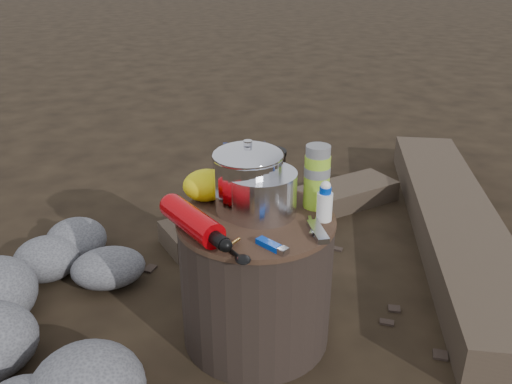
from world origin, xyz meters
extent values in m
plane|color=black|center=(0.00, 0.00, 0.00)|extent=(60.00, 60.00, 0.00)
cylinder|color=black|center=(0.00, 0.00, 0.20)|extent=(0.44, 0.44, 0.40)
cube|color=#403328|center=(0.92, 0.40, 0.07)|extent=(0.89, 1.72, 0.15)
cube|color=#403328|center=(0.31, 0.71, 0.05)|extent=(1.13, 0.53, 0.09)
cylinder|color=silver|center=(0.02, 0.03, 0.46)|extent=(0.20, 0.20, 0.12)
cylinder|color=silver|center=(-0.01, 0.06, 0.50)|extent=(0.19, 0.19, 0.19)
cylinder|color=#9CD12E|center=(0.18, 0.03, 0.49)|extent=(0.07, 0.07, 0.18)
cylinder|color=black|center=(0.08, 0.16, 0.47)|extent=(0.09, 0.09, 0.13)
ellipsoid|color=yellow|center=(-0.12, 0.15, 0.45)|extent=(0.14, 0.11, 0.09)
cube|color=navy|center=(0.00, 0.16, 0.48)|extent=(0.13, 0.04, 0.16)
cube|color=#0538BA|center=(0.00, -0.16, 0.41)|extent=(0.07, 0.09, 0.02)
cube|color=#ACACB1|center=(0.13, -0.13, 0.41)|extent=(0.04, 0.11, 0.02)
cylinder|color=white|center=(0.18, -0.06, 0.45)|extent=(0.04, 0.04, 0.10)
camera|label=1|loc=(-0.29, -1.25, 1.07)|focal=36.89mm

